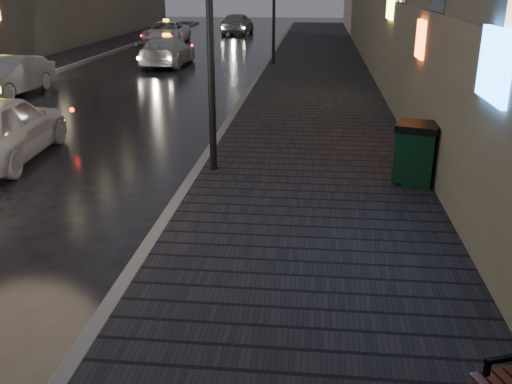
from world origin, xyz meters
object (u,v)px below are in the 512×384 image
car_left_mid (9,76)px  taxi_mid (167,51)px  taxi_far (167,32)px  car_far (237,23)px  trash_bin (416,153)px

car_left_mid → taxi_mid: (3.60, 7.91, 0.01)m
car_left_mid → taxi_mid: 8.69m
taxi_far → taxi_mid: bearing=-76.1°
car_far → taxi_mid: bearing=91.0°
car_far → trash_bin: bearing=107.8°
trash_bin → taxi_mid: (-8.96, 16.30, -0.07)m
trash_bin → taxi_far: taxi_far is taller
taxi_mid → car_far: size_ratio=1.01×
trash_bin → car_left_mid: size_ratio=0.29×
trash_bin → taxi_mid: bearing=135.4°
car_left_mid → car_far: 25.46m
taxi_mid → trash_bin: bearing=118.9°
trash_bin → car_far: (-7.95, 33.43, 0.04)m
taxi_far → car_far: 8.17m
car_far → taxi_far: bearing=68.7°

